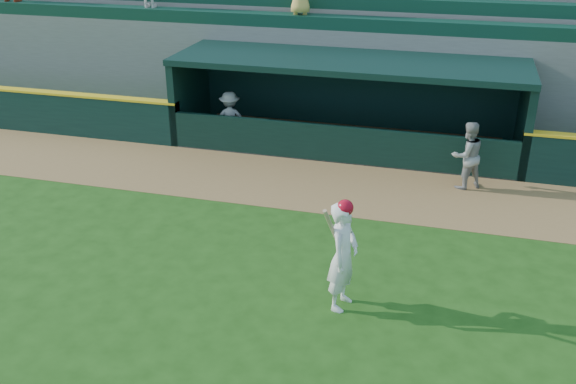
# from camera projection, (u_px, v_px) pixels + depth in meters

# --- Properties ---
(ground) EXTENTS (120.00, 120.00, 0.00)m
(ground) POSITION_uv_depth(u_px,v_px,m) (264.00, 296.00, 11.19)
(ground) COLOR #1E4912
(ground) RESTS_ON ground
(warning_track) EXTENTS (40.00, 3.00, 0.01)m
(warning_track) POSITION_uv_depth(u_px,v_px,m) (324.00, 186.00, 15.48)
(warning_track) COLOR olive
(warning_track) RESTS_ON ground
(dugout_player_front) EXTENTS (1.01, 0.96, 1.64)m
(dugout_player_front) POSITION_uv_depth(u_px,v_px,m) (467.00, 155.00, 15.07)
(dugout_player_front) COLOR gray
(dugout_player_front) RESTS_ON ground
(dugout_player_inside) EXTENTS (1.12, 0.86, 1.53)m
(dugout_player_inside) POSITION_uv_depth(u_px,v_px,m) (230.00, 119.00, 17.76)
(dugout_player_inside) COLOR #9F9E9A
(dugout_player_inside) RESTS_ON ground
(dugout) EXTENTS (9.40, 2.80, 2.46)m
(dugout) POSITION_uv_depth(u_px,v_px,m) (349.00, 96.00, 17.64)
(dugout) COLOR #62625D
(dugout) RESTS_ON ground
(stands) EXTENTS (34.50, 6.25, 7.56)m
(stands) POSITION_uv_depth(u_px,v_px,m) (375.00, 28.00, 21.21)
(stands) COLOR slate
(stands) RESTS_ON ground
(batter_at_plate) EXTENTS (0.58, 0.86, 2.00)m
(batter_at_plate) POSITION_uv_depth(u_px,v_px,m) (343.00, 255.00, 10.54)
(batter_at_plate) COLOR white
(batter_at_plate) RESTS_ON ground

